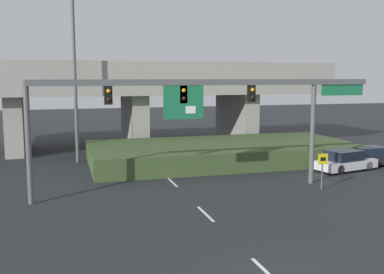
{
  "coord_description": "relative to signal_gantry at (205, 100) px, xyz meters",
  "views": [
    {
      "loc": [
        -6.18,
        -11.62,
        6.31
      ],
      "look_at": [
        0.0,
        9.83,
        3.31
      ],
      "focal_mm": 42.0,
      "sensor_mm": 36.0,
      "label": 1
    }
  ],
  "objects": [
    {
      "name": "grass_embankment",
      "position": [
        3.97,
        8.09,
        -4.4
      ],
      "size": [
        19.46,
        8.92,
        1.38
      ],
      "color": "#384C28",
      "rests_on": "ground"
    },
    {
      "name": "parked_sedan_mid_right",
      "position": [
        13.62,
        3.75,
        -4.46
      ],
      "size": [
        4.34,
        1.96,
        1.35
      ],
      "rotation": [
        0.0,
        0.0,
        -0.05
      ],
      "color": "black",
      "rests_on": "ground"
    },
    {
      "name": "highway_light_pole_near",
      "position": [
        -6.46,
        10.88,
        4.26
      ],
      "size": [
        0.7,
        0.36,
        17.94
      ],
      "color": "#515456",
      "rests_on": "ground"
    },
    {
      "name": "overpass_bridge",
      "position": [
        -1.2,
        17.21,
        -0.0
      ],
      "size": [
        34.94,
        9.82,
        7.54
      ],
      "color": "gray",
      "rests_on": "ground"
    },
    {
      "name": "lane_markings",
      "position": [
        -1.2,
        2.59,
        -5.09
      ],
      "size": [
        0.14,
        28.7,
        0.01
      ],
      "color": "silver",
      "rests_on": "ground"
    },
    {
      "name": "parked_sedan_near_right",
      "position": [
        10.84,
        2.67,
        -4.44
      ],
      "size": [
        4.65,
        2.74,
        1.4
      ],
      "rotation": [
        0.0,
        0.0,
        0.23
      ],
      "color": "silver",
      "rests_on": "ground"
    },
    {
      "name": "speed_limit_sign",
      "position": [
        6.4,
        -1.61,
        -3.7
      ],
      "size": [
        0.6,
        0.11,
        2.13
      ],
      "color": "#4C4C4C",
      "rests_on": "ground"
    },
    {
      "name": "signal_gantry",
      "position": [
        0.0,
        0.0,
        0.0
      ],
      "size": [
        19.27,
        0.44,
        6.17
      ],
      "color": "#515456",
      "rests_on": "ground"
    }
  ]
}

